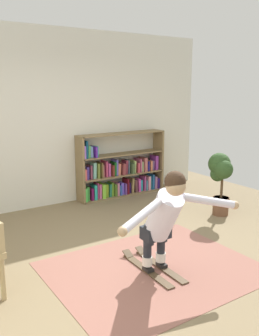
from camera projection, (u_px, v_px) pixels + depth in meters
The scene contains 7 objects.
ground_plane at pixel (143, 261), 4.23m from camera, with size 7.20×7.20×0.00m, color #7B694B.
back_wall at pixel (52, 119), 6.04m from camera, with size 6.00×0.10×2.90m, color silver.
rug at pixel (154, 269), 4.04m from camera, with size 2.21×1.79×0.01m, color #8E5A4E.
bookshelf at pixel (120, 172), 6.71m from camera, with size 1.72×0.30×1.16m.
potted_plant at pixel (221, 174), 5.61m from camera, with size 0.35×0.43×0.98m.
skis_pair at pixel (152, 266), 4.06m from camera, with size 0.30×0.90×0.07m.
person_skier at pixel (165, 214), 3.74m from camera, with size 1.45×0.65×1.10m.
Camera 1 is at (-2.27, -3.17, 1.96)m, focal length 39.26 mm.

